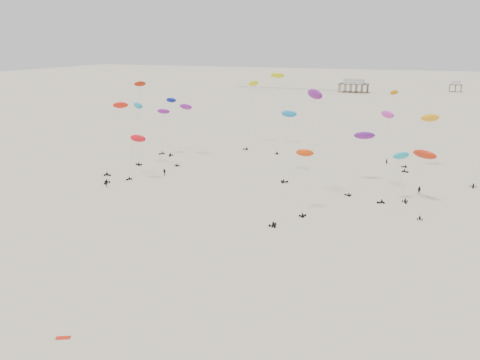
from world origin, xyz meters
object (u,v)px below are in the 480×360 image
at_px(pavilion_main, 354,87).
at_px(spectator_0, 107,187).
at_px(rig_4, 391,131).
at_px(pavilion_small, 455,87).
at_px(rig_9, 252,94).

xyz_separation_m(pavilion_main, spectator_0, (-28.21, -258.12, -4.22)).
bearing_deg(pavilion_main, spectator_0, -96.24).
height_order(pavilion_main, rig_4, rig_4).
distance_m(rig_4, spectator_0, 72.46).
distance_m(pavilion_small, rig_4, 268.84).
bearing_deg(pavilion_small, pavilion_main, -156.80).
bearing_deg(spectator_0, rig_9, -49.33).
xyz_separation_m(pavilion_main, rig_4, (39.32, -236.82, 11.15)).
relative_size(pavilion_main, rig_9, 0.89).
height_order(rig_4, rig_9, rig_9).
height_order(pavilion_main, rig_9, rig_9).
height_order(pavilion_small, rig_9, rig_9).
xyz_separation_m(pavilion_small, spectator_0, (-98.21, -288.12, -3.49)).
relative_size(rig_4, spectator_0, 10.03).
xyz_separation_m(pavilion_small, rig_4, (-30.68, -266.82, 11.88)).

